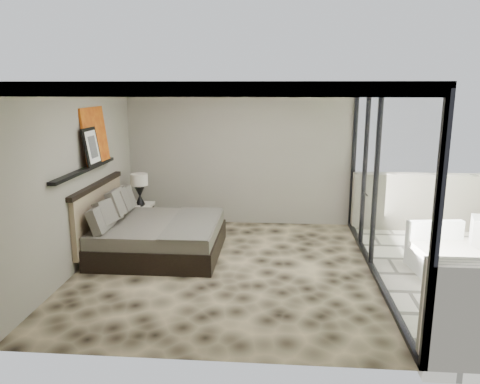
# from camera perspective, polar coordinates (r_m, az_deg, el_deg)

# --- Properties ---
(floor) EXTENTS (5.00, 5.00, 0.00)m
(floor) POSITION_cam_1_polar(r_m,az_deg,el_deg) (7.33, -1.72, -9.26)
(floor) COLOR black
(floor) RESTS_ON ground
(ceiling) EXTENTS (4.50, 5.00, 0.02)m
(ceiling) POSITION_cam_1_polar(r_m,az_deg,el_deg) (6.79, -1.88, 13.09)
(ceiling) COLOR silver
(ceiling) RESTS_ON back_wall
(back_wall) EXTENTS (4.50, 0.02, 2.80)m
(back_wall) POSITION_cam_1_polar(r_m,az_deg,el_deg) (9.37, -0.07, 4.51)
(back_wall) COLOR gray
(back_wall) RESTS_ON floor
(left_wall) EXTENTS (0.02, 5.00, 2.80)m
(left_wall) POSITION_cam_1_polar(r_m,az_deg,el_deg) (7.52, -19.03, 1.72)
(left_wall) COLOR gray
(left_wall) RESTS_ON floor
(glass_wall) EXTENTS (0.08, 5.00, 2.80)m
(glass_wall) POSITION_cam_1_polar(r_m,az_deg,el_deg) (7.04, 16.72, 1.16)
(glass_wall) COLOR white
(glass_wall) RESTS_ON floor
(terrace_slab) EXTENTS (3.00, 5.00, 0.12)m
(terrace_slab) POSITION_cam_1_polar(r_m,az_deg,el_deg) (7.90, 26.87, -9.54)
(terrace_slab) COLOR #BAB39E
(terrace_slab) RESTS_ON ground
(picture_ledge) EXTENTS (0.12, 2.20, 0.05)m
(picture_ledge) POSITION_cam_1_polar(r_m,az_deg,el_deg) (7.57, -18.36, 2.60)
(picture_ledge) COLOR black
(picture_ledge) RESTS_ON left_wall
(bed) EXTENTS (2.07, 2.00, 1.14)m
(bed) POSITION_cam_1_polar(r_m,az_deg,el_deg) (7.97, -10.54, -5.07)
(bed) COLOR black
(bed) RESTS_ON floor
(nightstand) EXTENTS (0.67, 0.67, 0.54)m
(nightstand) POSITION_cam_1_polar(r_m,az_deg,el_deg) (9.31, -12.27, -2.97)
(nightstand) COLOR black
(nightstand) RESTS_ON floor
(table_lamp) EXTENTS (0.33, 0.33, 0.60)m
(table_lamp) POSITION_cam_1_polar(r_m,az_deg,el_deg) (9.16, -12.16, 0.85)
(table_lamp) COLOR black
(table_lamp) RESTS_ON nightstand
(abstract_canvas) EXTENTS (0.13, 0.90, 0.90)m
(abstract_canvas) POSITION_cam_1_polar(r_m,az_deg,el_deg) (7.98, -17.28, 6.63)
(abstract_canvas) COLOR red
(abstract_canvas) RESTS_ON picture_ledge
(framed_print) EXTENTS (0.11, 0.50, 0.60)m
(framed_print) POSITION_cam_1_polar(r_m,az_deg,el_deg) (7.70, -17.65, 5.27)
(framed_print) COLOR black
(framed_print) RESTS_ON picture_ledge
(lounger) EXTENTS (1.12, 1.88, 0.70)m
(lounger) POSITION_cam_1_polar(r_m,az_deg,el_deg) (7.42, 24.99, -8.46)
(lounger) COLOR white
(lounger) RESTS_ON terrace_slab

